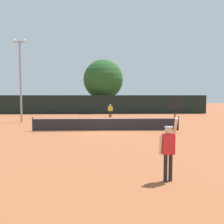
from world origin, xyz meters
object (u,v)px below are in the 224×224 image
(player_serving, at_px, (169,145))
(player_receiving, at_px, (110,109))
(parked_car_near, at_px, (119,106))
(tennis_ball, at_px, (85,124))
(light_pole, at_px, (20,75))
(large_tree, at_px, (103,80))

(player_serving, relative_size, player_receiving, 1.69)
(player_receiving, bearing_deg, parked_car_near, -99.22)
(tennis_ball, xyz_separation_m, parked_car_near, (4.31, 18.47, 0.74))
(player_receiving, relative_size, light_pole, 0.19)
(player_receiving, bearing_deg, player_serving, 92.86)
(player_receiving, height_order, parked_car_near, parked_car_near)
(large_tree, xyz_separation_m, parked_car_near, (2.58, 2.26, -4.26))
(player_serving, xyz_separation_m, parked_car_near, (0.66, 33.20, -0.38))
(player_serving, height_order, player_receiving, player_serving)
(tennis_ball, bearing_deg, light_pole, 160.23)
(player_serving, bearing_deg, player_receiving, 92.86)
(player_receiving, relative_size, large_tree, 0.19)
(tennis_ball, height_order, parked_car_near, parked_car_near)
(tennis_ball, relative_size, light_pole, 0.01)
(tennis_ball, distance_m, large_tree, 17.06)
(player_receiving, height_order, light_pole, light_pole)
(light_pole, height_order, large_tree, large_tree)
(parked_car_near, bearing_deg, tennis_ball, -98.94)
(tennis_ball, xyz_separation_m, light_pole, (-6.36, 2.29, 4.56))
(parked_car_near, bearing_deg, large_tree, -134.62)
(player_serving, relative_size, large_tree, 0.32)
(light_pole, xyz_separation_m, large_tree, (8.09, 13.93, 0.44))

